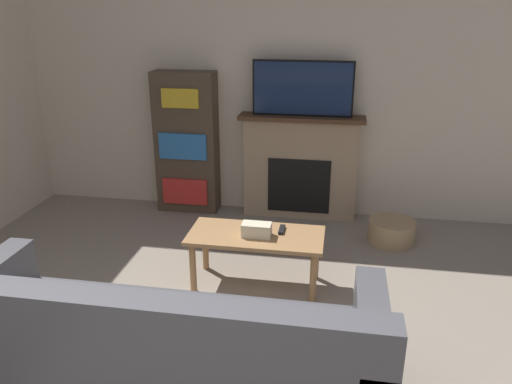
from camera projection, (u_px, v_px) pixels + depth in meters
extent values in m
cube|color=beige|center=(266.00, 82.00, 4.98)|extent=(5.97, 0.06, 2.70)
cube|color=tan|center=(300.00, 169.00, 5.08)|extent=(1.14, 0.22, 1.02)
cube|color=black|center=(299.00, 186.00, 5.03)|extent=(0.63, 0.01, 0.56)
cube|color=#4C331E|center=(302.00, 118.00, 4.88)|extent=(1.24, 0.28, 0.04)
cube|color=black|center=(303.00, 88.00, 4.78)|extent=(0.97, 0.03, 0.53)
cube|color=#19284C|center=(303.00, 89.00, 4.76)|extent=(0.94, 0.01, 0.50)
cube|color=#4C4C51|center=(165.00, 370.00, 2.71)|extent=(2.31, 0.92, 0.43)
cube|color=#4C4C51|center=(130.00, 344.00, 2.20)|extent=(2.31, 0.16, 0.48)
cube|color=#4C4C51|center=(369.00, 373.00, 2.49)|extent=(0.16, 0.92, 0.70)
cube|color=silver|center=(59.00, 314.00, 2.58)|extent=(0.36, 0.14, 0.28)
cube|color=#A87A4C|center=(256.00, 236.00, 3.80)|extent=(1.03, 0.48, 0.03)
cylinder|color=#A87A4C|center=(193.00, 268.00, 3.79)|extent=(0.05, 0.05, 0.41)
cylinder|color=#A87A4C|center=(313.00, 278.00, 3.64)|extent=(0.05, 0.05, 0.41)
cylinder|color=#A87A4C|center=(205.00, 246.00, 4.12)|extent=(0.05, 0.05, 0.41)
cylinder|color=#A87A4C|center=(316.00, 255.00, 3.97)|extent=(0.05, 0.05, 0.41)
cube|color=beige|center=(257.00, 230.00, 3.75)|extent=(0.22, 0.12, 0.10)
cube|color=black|center=(282.00, 230.00, 3.84)|extent=(0.04, 0.15, 0.02)
cube|color=#4C3D2D|center=(187.00, 143.00, 5.17)|extent=(0.63, 0.26, 1.46)
cube|color=red|center=(185.00, 192.00, 5.21)|extent=(0.47, 0.03, 0.27)
cube|color=#2D70B7|center=(183.00, 147.00, 5.04)|extent=(0.49, 0.03, 0.27)
cube|color=gold|center=(180.00, 98.00, 4.87)|extent=(0.37, 0.03, 0.19)
cylinder|color=tan|center=(392.00, 231.00, 4.62)|extent=(0.42, 0.42, 0.21)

